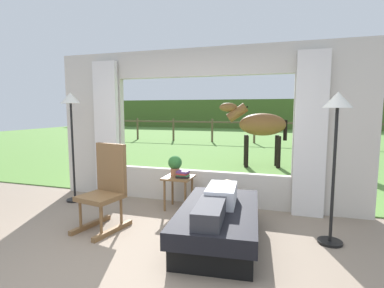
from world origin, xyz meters
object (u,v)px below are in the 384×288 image
(side_table, at_px, (179,182))
(horse, at_px, (259,125))
(floor_lamp_left, at_px, (71,114))
(pasture_tree, at_px, (317,108))
(potted_plant, at_px, (175,164))
(recliner_sofa, at_px, (219,224))
(reclining_person, at_px, (218,200))
(rocking_chair, at_px, (106,187))
(floor_lamp_right, at_px, (337,122))
(book_stack, at_px, (183,174))

(side_table, xyz_separation_m, horse, (0.91, 3.87, 0.73))
(floor_lamp_left, height_order, pasture_tree, pasture_tree)
(potted_plant, height_order, horse, horse)
(side_table, bearing_deg, recliner_sofa, -48.43)
(reclining_person, distance_m, rocking_chair, 1.52)
(pasture_tree, bearing_deg, horse, -137.03)
(reclining_person, bearing_deg, horse, 84.09)
(floor_lamp_left, relative_size, floor_lamp_right, 1.05)
(reclining_person, relative_size, side_table, 2.76)
(side_table, bearing_deg, floor_lamp_right, -16.44)
(book_stack, distance_m, floor_lamp_left, 2.16)
(potted_plant, bearing_deg, book_stack, -34.59)
(recliner_sofa, height_order, horse, horse)
(potted_plant, bearing_deg, pasture_tree, 64.09)
(side_table, bearing_deg, pasture_tree, 65.05)
(potted_plant, bearing_deg, horse, 75.38)
(recliner_sofa, distance_m, reclining_person, 0.31)
(rocking_chair, xyz_separation_m, floor_lamp_right, (2.79, 0.36, 0.88))
(horse, bearing_deg, rocking_chair, 151.74)
(recliner_sofa, bearing_deg, potted_plant, 127.14)
(side_table, xyz_separation_m, floor_lamp_right, (2.12, -0.63, 1.00))
(rocking_chair, bearing_deg, reclining_person, 10.13)
(rocking_chair, bearing_deg, potted_plant, 72.21)
(recliner_sofa, distance_m, book_stack, 1.24)
(book_stack, xyz_separation_m, pasture_tree, (2.38, 5.38, 1.03))
(rocking_chair, height_order, floor_lamp_right, floor_lamp_right)
(potted_plant, distance_m, floor_lamp_left, 1.95)
(potted_plant, xyz_separation_m, pasture_tree, (2.56, 5.26, 0.90))
(rocking_chair, distance_m, side_table, 1.19)
(recliner_sofa, height_order, potted_plant, potted_plant)
(book_stack, height_order, pasture_tree, pasture_tree)
(reclining_person, distance_m, horse, 4.93)
(side_table, bearing_deg, floor_lamp_left, -175.53)
(side_table, distance_m, floor_lamp_left, 2.15)
(rocking_chair, bearing_deg, pasture_tree, 74.77)
(horse, bearing_deg, side_table, 156.42)
(reclining_person, bearing_deg, floor_lamp_left, 156.92)
(floor_lamp_right, xyz_separation_m, horse, (-1.21, 4.49, -0.27))
(floor_lamp_left, bearing_deg, pasture_tree, 51.62)
(side_table, distance_m, floor_lamp_right, 2.43)
(reclining_person, distance_m, side_table, 1.33)
(rocking_chair, bearing_deg, floor_lamp_left, 155.96)
(floor_lamp_right, bearing_deg, rocking_chair, -172.60)
(pasture_tree, bearing_deg, potted_plant, -115.91)
(side_table, relative_size, horse, 0.29)
(rocking_chair, bearing_deg, floor_lamp_right, 18.60)
(side_table, bearing_deg, potted_plant, 143.13)
(side_table, distance_m, horse, 4.04)
(rocking_chair, distance_m, horse, 5.14)
(rocking_chair, relative_size, horse, 0.62)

